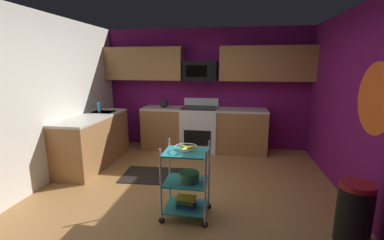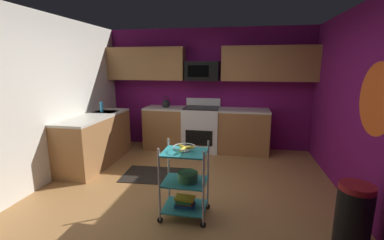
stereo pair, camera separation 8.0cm
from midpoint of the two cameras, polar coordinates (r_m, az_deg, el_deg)
The scene contains 17 objects.
floor at distance 3.89m, azimuth -2.02°, elevation -16.35°, with size 4.40×4.80×0.04m, color #A87542.
wall_back at distance 5.86m, azimuth 2.59°, elevation 6.74°, with size 4.52×0.06×2.60m, color #6B1156.
wall_left at distance 4.48m, azimuth -31.42°, elevation 3.45°, with size 0.06×4.80×2.60m, color silver.
wall_right at distance 3.74m, azimuth 33.64°, elevation 1.86°, with size 0.06×4.80×2.60m, color #6B1156.
wall_flower_decal at distance 3.56m, azimuth 34.49°, elevation 3.81°, with size 0.83×0.83×0.00m, color #E5591E.
counter_run at distance 5.38m, azimuth -6.62°, elevation -2.83°, with size 3.52×2.33×0.92m.
oven_range at distance 5.68m, azimuth 1.22°, elevation -1.81°, with size 0.76×0.65×1.10m.
upper_cabinets at distance 5.64m, azimuth 2.61°, elevation 12.14°, with size 4.40×0.33×0.70m.
microwave at distance 5.63m, azimuth 1.42°, elevation 10.63°, with size 0.70×0.39×0.40m.
rolling_cart at distance 3.23m, azimuth -2.02°, elevation -13.23°, with size 0.58×0.43×0.91m.
fruit_bowl at distance 3.07m, azimuth -2.08°, elevation -6.06°, with size 0.27×0.27×0.07m.
mixing_bowl_large at distance 3.19m, azimuth -1.37°, elevation -12.20°, with size 0.25×0.25×0.11m.
book_stack at distance 3.35m, azimuth -1.99°, elevation -17.31°, with size 0.26×0.19×0.12m.
kettle at distance 5.74m, azimuth -6.52°, elevation 3.53°, with size 0.21×0.18×0.26m.
dish_soap_bottle at distance 5.40m, azimuth -19.94°, elevation 2.62°, with size 0.06×0.06×0.20m, color #2D8CBF.
trash_can at distance 3.29m, azimuth 31.19°, elevation -16.94°, with size 0.34×0.42×0.66m.
floor_rug at distance 4.54m, azimuth -8.47°, elevation -11.82°, with size 1.10×0.70×0.01m, color black.
Camera 1 is at (0.65, -3.37, 1.82)m, focal length 24.50 mm.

